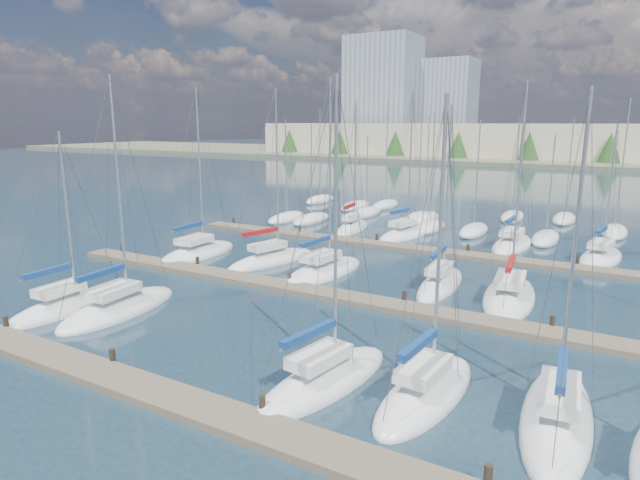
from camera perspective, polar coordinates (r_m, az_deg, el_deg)
The scene contains 20 objects.
ground at distance 73.45m, azimuth 18.30°, elevation 3.67°, with size 400.00×400.00×0.00m, color #233946.
dock_near at distance 22.23m, azimuth -16.27°, elevation -15.66°, with size 44.00×1.93×1.10m.
dock_mid at distance 32.57m, azimuth 1.78°, elevation -5.96°, with size 44.00×1.93×1.10m.
dock_far at distance 44.94m, azimuth 10.27°, elevation -0.97°, with size 44.00×1.93×1.10m.
sailboat_d at distance 22.46m, azimuth 0.53°, elevation -14.71°, with size 3.68×8.14×12.95m.
sailboat_c at distance 32.40m, azimuth -20.64°, elevation -6.84°, with size 3.73×8.42×13.65m.
sailboat_j at distance 37.64m, azimuth 0.43°, elevation -3.35°, with size 3.65×8.67×14.13m.
sailboat_o at distance 50.41m, azimuth 8.98°, elevation 0.59°, with size 3.98×7.72×13.87m.
sailboat_q at distance 46.66m, azimuth 27.75°, elevation -1.70°, with size 3.77×7.83×11.08m.
sailboat_b at distance 33.78m, azimuth -25.39°, elevation -6.48°, with size 2.66×7.67×10.72m.
sailboat_n at distance 52.99m, azimuth 3.46°, elevation 1.31°, with size 3.16×7.47×13.24m.
sailboat_k at distance 35.52m, azimuth 12.71°, elevation -4.62°, with size 2.54×8.01×12.22m.
sailboat_h at distance 43.98m, azimuth -12.87°, elevation -1.35°, with size 3.49×8.39×13.83m.
sailboat_i at distance 40.83m, azimuth -5.17°, elevation -2.11°, with size 4.31×8.60×13.57m.
sailboat_p at distance 48.61m, azimuth 19.80°, elevation -0.46°, with size 3.08×8.25×13.79m.
sailboat_f at distance 21.72m, azimuth 23.93°, elevation -16.91°, with size 3.02×8.73×12.33m.
sailboat_e at distance 21.92m, azimuth 11.24°, elevation -15.70°, with size 2.99×7.71×12.19m.
sailboat_l at distance 34.30m, azimuth 19.54°, elevation -5.69°, with size 3.87×9.24×13.49m.
distant_boats at distance 59.04m, azimuth 10.88°, elevation 2.35°, with size 36.93×20.75×13.30m.
shoreline at distance 163.42m, azimuth 20.57°, elevation 10.66°, with size 400.00×60.00×38.00m.
Camera 1 is at (14.58, -11.23, 10.45)m, focal length 30.00 mm.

